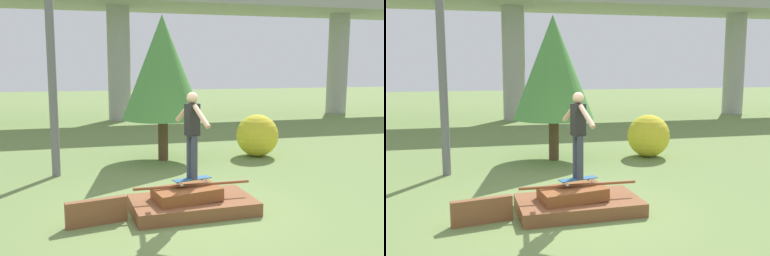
% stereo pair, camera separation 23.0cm
% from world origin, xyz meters
% --- Properties ---
extents(ground_plane, '(80.00, 80.00, 0.00)m').
position_xyz_m(ground_plane, '(0.00, 0.00, 0.00)').
color(ground_plane, olive).
extents(scrap_pile, '(2.27, 1.37, 0.53)m').
position_xyz_m(scrap_pile, '(-0.03, -0.01, 0.17)').
color(scrap_pile, brown).
rests_on(scrap_pile, ground_plane).
extents(scrap_plank_loose, '(1.04, 0.33, 0.44)m').
position_xyz_m(scrap_plank_loose, '(-1.73, -0.22, 0.22)').
color(scrap_plank_loose, brown).
rests_on(scrap_plank_loose, ground_plane).
extents(skateboard, '(0.75, 0.36, 0.09)m').
position_xyz_m(skateboard, '(-0.00, 0.03, 0.60)').
color(skateboard, '#23517F').
rests_on(skateboard, scrap_pile).
extents(skater, '(0.37, 1.17, 1.58)m').
position_xyz_m(skater, '(-0.00, 0.03, 1.53)').
color(skater, '#383D4C').
rests_on(skater, skateboard).
extents(highway_overpass, '(44.00, 4.41, 6.08)m').
position_xyz_m(highway_overpass, '(0.00, 13.92, 5.34)').
color(highway_overpass, '#9E9E99').
rests_on(highway_overpass, ground_plane).
extents(utility_pole, '(1.30, 0.20, 7.55)m').
position_xyz_m(utility_pole, '(-2.54, 3.32, 3.90)').
color(utility_pole, slate).
rests_on(utility_pole, ground_plane).
extents(tree_behind_left, '(2.27, 2.27, 4.05)m').
position_xyz_m(tree_behind_left, '(0.31, 4.43, 2.60)').
color(tree_behind_left, '#4C3823').
rests_on(tree_behind_left, ground_plane).
extents(bush_yellow_flowering, '(1.24, 1.24, 1.24)m').
position_xyz_m(bush_yellow_flowering, '(3.11, 4.24, 0.62)').
color(bush_yellow_flowering, gold).
rests_on(bush_yellow_flowering, ground_plane).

